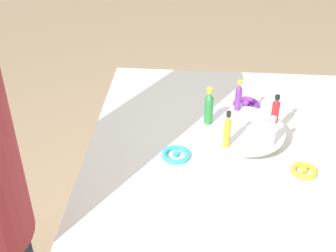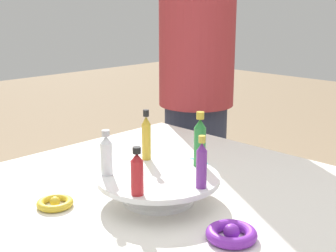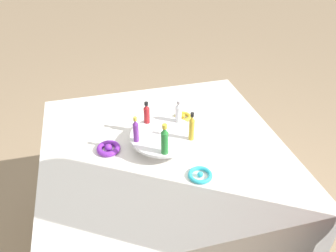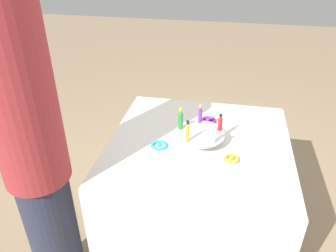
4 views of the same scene
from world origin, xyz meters
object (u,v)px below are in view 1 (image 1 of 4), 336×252
at_px(bottle_purple, 238,96).
at_px(ribbon_bow_teal, 176,155).
at_px(bottle_gold, 227,131).
at_px(display_stand, 242,133).
at_px(ribbon_bow_gold, 304,171).
at_px(bottle_red, 276,110).
at_px(ribbon_bow_purple, 246,104).
at_px(bottle_green, 209,107).
at_px(bottle_clear, 272,132).

relative_size(bottle_purple, ribbon_bow_teal, 1.22).
relative_size(bottle_gold, ribbon_bow_teal, 1.36).
distance_m(display_stand, ribbon_bow_gold, 0.24).
bearing_deg(bottle_red, ribbon_bow_purple, 113.05).
bearing_deg(bottle_green, bottle_gold, -65.49).
distance_m(display_stand, bottle_red, 0.14).
bearing_deg(bottle_red, ribbon_bow_teal, -156.60).
xyz_separation_m(ribbon_bow_gold, ribbon_bow_purple, (-0.16, 0.38, 0.00)).
relative_size(bottle_purple, ribbon_bow_purple, 1.15).
xyz_separation_m(bottle_red, ribbon_bow_purple, (-0.08, 0.18, -0.10)).
distance_m(ribbon_bow_teal, ribbon_bow_gold, 0.41).
bearing_deg(bottle_green, display_stand, -11.49).
xyz_separation_m(bottle_purple, ribbon_bow_teal, (-0.20, -0.21, -0.11)).
bearing_deg(bottle_gold, ribbon_bow_gold, -9.02).
distance_m(bottle_green, ribbon_bow_gold, 0.37).
distance_m(bottle_purple, bottle_clear, 0.23).
height_order(display_stand, bottle_clear, bottle_clear).
bearing_deg(bottle_gold, bottle_clear, 6.51).
distance_m(bottle_green, bottle_clear, 0.23).
relative_size(bottle_clear, bottle_red, 1.03).
distance_m(bottle_green, ribbon_bow_purple, 0.28).
bearing_deg(ribbon_bow_purple, bottle_green, -124.71).
xyz_separation_m(display_stand, bottle_purple, (-0.01, 0.12, 0.07)).
distance_m(bottle_purple, bottle_red, 0.14).
relative_size(bottle_purple, bottle_red, 1.13).
bearing_deg(ribbon_bow_gold, bottle_gold, 170.98).
relative_size(display_stand, ribbon_bow_teal, 3.00).
bearing_deg(ribbon_bow_teal, bottle_clear, 0.78).
bearing_deg(bottle_gold, ribbon_bow_teal, 175.77).
bearing_deg(bottle_clear, ribbon_bow_teal, -179.22).
height_order(bottle_green, ribbon_bow_purple, bottle_green).
height_order(bottle_purple, bottle_red, bottle_purple).
distance_m(bottle_gold, bottle_clear, 0.14).
relative_size(bottle_red, ribbon_bow_teal, 1.09).
bearing_deg(bottle_clear, bottle_green, 150.51).
bearing_deg(ribbon_bow_teal, ribbon_bow_purple, 52.84).
height_order(bottle_clear, bottle_red, bottle_clear).
distance_m(bottle_purple, ribbon_bow_purple, 0.16).
xyz_separation_m(bottle_green, ribbon_bow_purple, (0.15, 0.21, -0.11)).
bearing_deg(ribbon_bow_teal, bottle_purple, 45.78).
bearing_deg(ribbon_bow_purple, bottle_gold, -104.59).
bearing_deg(display_stand, bottle_purple, 96.51).
distance_m(bottle_gold, ribbon_bow_purple, 0.36).
xyz_separation_m(bottle_green, bottle_gold, (0.06, -0.13, -0.00)).
distance_m(bottle_clear, ribbon_bow_gold, 0.16).
height_order(bottle_clear, ribbon_bow_purple, bottle_clear).
xyz_separation_m(bottle_gold, bottle_red, (0.17, 0.15, -0.01)).
distance_m(display_stand, ribbon_bow_purple, 0.24).
xyz_separation_m(bottle_green, ribbon_bow_gold, (0.30, -0.17, -0.12)).
height_order(display_stand, ribbon_bow_teal, display_stand).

